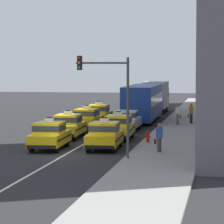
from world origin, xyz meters
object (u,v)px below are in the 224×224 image
(bus_right_fourth, at_px, (143,101))
(pedestrian_by_storefront, at_px, (178,115))
(taxi_left_third, at_px, (87,119))
(fire_hydrant, at_px, (148,136))
(sedan_right_third, at_px, (127,120))
(pedestrian_near_crosswalk, at_px, (159,138))
(traffic_light_pole, at_px, (110,89))
(taxi_left_fourth, at_px, (99,114))
(taxi_right_second, at_px, (119,127))
(pedestrian_mid_block, at_px, (191,113))
(box_truck_right_fifth, at_px, (156,96))
(taxi_right_nearest, at_px, (105,135))
(taxi_left_second, at_px, (68,126))
(taxi_left_nearest, at_px, (50,135))

(bus_right_fourth, height_order, pedestrian_by_storefront, bus_right_fourth)
(taxi_left_third, bearing_deg, fire_hydrant, -55.94)
(sedan_right_third, relative_size, pedestrian_near_crosswalk, 2.66)
(pedestrian_by_storefront, bearing_deg, traffic_light_pole, -96.33)
(taxi_left_third, bearing_deg, taxi_left_fourth, 90.60)
(taxi_right_second, height_order, pedestrian_mid_block, taxi_right_second)
(taxi_left_third, distance_m, fire_hydrant, 10.27)
(fire_hydrant, distance_m, traffic_light_pole, 8.08)
(taxi_right_second, height_order, pedestrian_near_crosswalk, taxi_right_second)
(taxi_left_third, xyz_separation_m, pedestrian_by_storefront, (6.75, 4.01, 0.09))
(box_truck_right_fifth, height_order, pedestrian_mid_block, box_truck_right_fifth)
(traffic_light_pole, bearing_deg, box_truck_right_fifth, 91.90)
(box_truck_right_fifth, height_order, traffic_light_pole, traffic_light_pole)
(taxi_right_nearest, bearing_deg, pedestrian_by_storefront, 77.96)
(taxi_right_nearest, relative_size, pedestrian_by_storefront, 2.84)
(taxi_right_second, bearing_deg, taxi_left_second, 177.35)
(bus_right_fourth, bearing_deg, pedestrian_mid_block, -31.83)
(taxi_left_third, xyz_separation_m, sedan_right_third, (3.17, -0.30, -0.03))
(taxi_left_nearest, distance_m, taxi_right_second, 6.71)
(taxi_right_nearest, distance_m, pedestrian_by_storefront, 15.74)
(taxi_left_second, bearing_deg, taxi_left_third, 89.06)
(box_truck_right_fifth, distance_m, pedestrian_mid_block, 14.41)
(sedan_right_third, relative_size, pedestrian_by_storefront, 2.65)
(taxi_right_second, distance_m, box_truck_right_fifth, 25.39)
(pedestrian_by_storefront, distance_m, traffic_light_pole, 20.12)
(taxi_right_second, relative_size, bus_right_fourth, 0.41)
(taxi_left_third, height_order, taxi_left_fourth, same)
(pedestrian_near_crosswalk, height_order, pedestrian_by_storefront, pedestrian_by_storefront)
(pedestrian_mid_block, relative_size, pedestrian_by_storefront, 1.02)
(taxi_left_second, bearing_deg, pedestrian_near_crosswalk, -45.54)
(taxi_right_nearest, height_order, pedestrian_near_crosswalk, taxi_right_nearest)
(taxi_right_second, height_order, fire_hydrant, taxi_right_second)
(taxi_right_second, distance_m, bus_right_fourth, 14.43)
(fire_hydrant, bearing_deg, taxi_left_third, 124.06)
(taxi_left_fourth, bearing_deg, taxi_left_third, -89.40)
(taxi_left_fourth, height_order, traffic_light_pole, traffic_light_pole)
(taxi_left_fourth, relative_size, pedestrian_mid_block, 2.79)
(pedestrian_by_storefront, bearing_deg, taxi_left_nearest, -112.41)
(taxi_left_second, bearing_deg, sedan_right_third, 59.53)
(pedestrian_near_crosswalk, relative_size, pedestrian_mid_block, 0.98)
(taxi_left_second, height_order, sedan_right_third, taxi_left_second)
(taxi_left_third, xyz_separation_m, bus_right_fourth, (3.35, 8.39, 0.94))
(taxi_left_nearest, bearing_deg, taxi_left_third, 90.96)
(pedestrian_by_storefront, bearing_deg, taxi_right_nearest, -102.04)
(taxi_right_second, xyz_separation_m, sedan_right_third, (-0.29, 5.71, -0.03))
(sedan_right_third, height_order, traffic_light_pole, traffic_light_pole)
(taxi_right_nearest, distance_m, pedestrian_mid_block, 17.56)
(taxi_left_nearest, bearing_deg, pedestrian_by_storefront, 67.59)
(sedan_right_third, xyz_separation_m, box_truck_right_fifth, (0.22, 19.66, 0.93))
(taxi_right_second, relative_size, pedestrian_by_storefront, 2.83)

